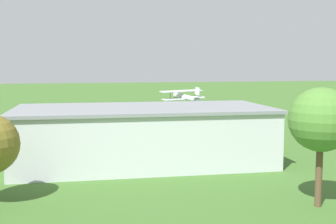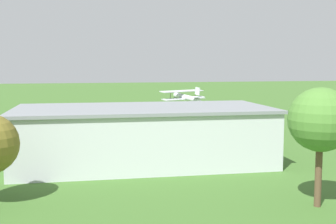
{
  "view_description": "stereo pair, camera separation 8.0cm",
  "coord_description": "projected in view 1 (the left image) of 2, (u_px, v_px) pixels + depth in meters",
  "views": [
    {
      "loc": [
        13.47,
        80.16,
        11.29
      ],
      "look_at": [
        -1.91,
        13.2,
        3.79
      ],
      "focal_mm": 45.86,
      "sensor_mm": 36.0,
      "label": 1
    },
    {
      "loc": [
        13.39,
        80.18,
        11.29
      ],
      "look_at": [
        -1.91,
        13.2,
        3.79
      ],
      "focal_mm": 45.86,
      "sensor_mm": 36.0,
      "label": 2
    }
  ],
  "objects": [
    {
      "name": "person_at_fence_line",
      "position": [
        76.0,
        139.0,
        61.71
      ],
      "size": [
        0.44,
        0.44,
        1.57
      ],
      "color": "orange",
      "rests_on": "ground_plane"
    },
    {
      "name": "car_green",
      "position": [
        34.0,
        143.0,
        58.39
      ],
      "size": [
        2.33,
        4.14,
        1.53
      ],
      "color": "#1E6B38",
      "rests_on": "ground_plane"
    },
    {
      "name": "ground_plane",
      "position": [
        143.0,
        125.0,
        81.89
      ],
      "size": [
        400.0,
        400.0,
        0.0
      ],
      "primitive_type": "plane",
      "color": "#3D6628"
    },
    {
      "name": "biplane",
      "position": [
        185.0,
        97.0,
        76.14
      ],
      "size": [
        9.17,
        7.42,
        3.59
      ],
      "color": "silver"
    },
    {
      "name": "person_walking_on_apron",
      "position": [
        174.0,
        132.0,
        66.99
      ],
      "size": [
        0.47,
        0.47,
        1.7
      ],
      "color": "#33723F",
      "rests_on": "ground_plane"
    },
    {
      "name": "car_black",
      "position": [
        211.0,
        134.0,
        65.73
      ],
      "size": [
        2.18,
        4.15,
        1.72
      ],
      "color": "black",
      "rests_on": "ground_plane"
    },
    {
      "name": "person_beside_truck",
      "position": [
        76.0,
        135.0,
        64.98
      ],
      "size": [
        0.53,
        0.53,
        1.6
      ],
      "color": "#B23333",
      "rests_on": "ground_plane"
    },
    {
      "name": "tree_by_windsock",
      "position": [
        321.0,
        120.0,
        33.72
      ],
      "size": [
        5.1,
        5.1,
        9.6
      ],
      "color": "brown",
      "rests_on": "ground_plane"
    },
    {
      "name": "hangar",
      "position": [
        143.0,
        135.0,
        49.4
      ],
      "size": [
        29.5,
        15.03,
        6.54
      ],
      "color": "silver",
      "rests_on": "ground_plane"
    },
    {
      "name": "person_near_hangar_door",
      "position": [
        88.0,
        133.0,
        66.08
      ],
      "size": [
        0.42,
        0.42,
        1.72
      ],
      "color": "#B23333",
      "rests_on": "ground_plane"
    },
    {
      "name": "person_by_parked_cars",
      "position": [
        44.0,
        137.0,
        62.43
      ],
      "size": [
        0.41,
        0.41,
        1.73
      ],
      "color": "navy",
      "rests_on": "ground_plane"
    }
  ]
}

